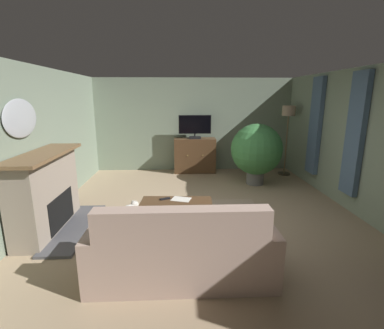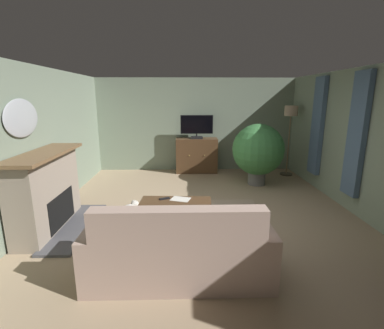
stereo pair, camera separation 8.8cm
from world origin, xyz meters
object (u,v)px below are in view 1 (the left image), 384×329
Objects in this scene: wall_mirror_oval at (21,118)px; floor_lamp at (288,120)px; sofa_floral at (183,253)px; cat at (129,210)px; potted_plant_leafy_by_curtain at (256,150)px; tv_remote at (165,199)px; fireplace at (48,194)px; tv_cabinet at (195,156)px; coffee_table at (176,205)px; folded_newspaper at (181,199)px; television at (195,126)px.

wall_mirror_oval reaches higher than floor_lamp.
cat is at bearing 117.02° from sofa_floral.
wall_mirror_oval is 0.62× the size of potted_plant_leafy_by_curtain.
tv_remote is 0.89m from cat.
potted_plant_leafy_by_curtain reaches higher than fireplace.
cat is at bearing -114.43° from tv_cabinet.
wall_mirror_oval is 0.43× the size of sofa_floral.
sofa_floral is (2.10, -1.36, -0.27)m from fireplace.
floor_lamp reaches higher than cat.
coffee_table is (-0.48, -3.51, -0.05)m from tv_cabinet.
wall_mirror_oval is 4.61m from tv_cabinet.
wall_mirror_oval reaches higher than folded_newspaper.
fireplace reaches higher than coffee_table.
tv_remote is (-0.67, -3.41, 0.01)m from tv_cabinet.
cat is at bearing 147.60° from coffee_table.
sofa_floral is (-0.40, -4.77, -0.97)m from television.
tv_cabinet is 2.68m from floor_lamp.
sofa_floral is at bearing -30.03° from wall_mirror_oval.
floor_lamp is (3.11, 3.03, 1.02)m from tv_remote.
fireplace is at bearing 147.15° from sofa_floral.
coffee_table is (2.27, -0.05, -1.37)m from wall_mirror_oval.
cat is at bearing 23.28° from fireplace.
potted_plant_leafy_by_curtain is 3.36m from cat.
television is at bearing -124.66° from tv_remote.
television is at bearing -90.00° from tv_cabinet.
television reaches higher than fireplace.
fireplace is 1.57× the size of tv_cabinet.
sofa_floral reaches higher than folded_newspaper.
coffee_table is 0.22m from tv_remote.
sofa_floral is (0.08, -1.31, -0.08)m from coffee_table.
sofa_floral is 2.10m from cat.
potted_plant_leafy_by_curtain is (1.42, -1.14, -0.46)m from television.
potted_plant_leafy_by_curtain is at bearing 50.72° from coffee_table.
tv_cabinet is 3.55m from coffee_table.
floor_lamp is at bearing -7.45° from television.
tv_cabinet is at bearing 85.25° from sofa_floral.
cat is (-0.95, 1.86, -0.22)m from sofa_floral.
television reaches higher than folded_newspaper.
tv_remote is (1.84, 0.06, -0.13)m from fireplace.
television is (0.00, -0.05, 0.84)m from tv_cabinet.
cat is at bearing -147.28° from potted_plant_leafy_by_curtain.
potted_plant_leafy_by_curtain is (1.82, 3.63, 0.51)m from sofa_floral.
fireplace reaches higher than tv_remote.
floor_lamp is (3.79, 2.59, 1.38)m from cat.
floor_lamp is at bearing 57.40° from sofa_floral.
tv_cabinet is (2.50, 3.46, -0.14)m from fireplace.
cat is at bearing -56.41° from tv_remote.
television is 1.87m from potted_plant_leafy_by_curtain.
potted_plant_leafy_by_curtain is 1.46m from floor_lamp.
folded_newspaper is at bearing 1.22° from fireplace.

